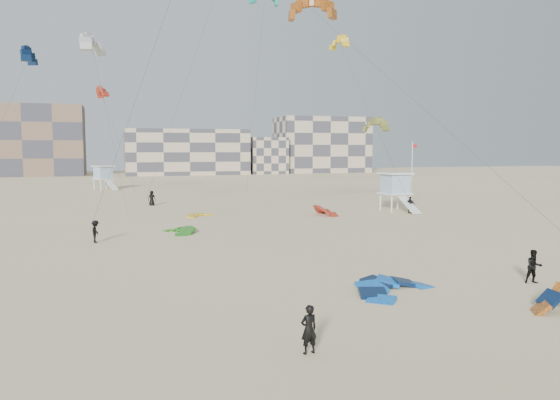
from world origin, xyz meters
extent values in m
plane|color=beige|center=(0.00, 0.00, 0.00)|extent=(320.00, 320.00, 0.00)
imported|color=black|center=(-2.19, -1.76, 0.86)|extent=(0.69, 0.52, 1.71)
imported|color=black|center=(12.37, 4.07, 0.88)|extent=(1.01, 0.89, 1.77)
imported|color=black|center=(-9.92, 23.63, 0.84)|extent=(0.83, 1.19, 1.68)
imported|color=black|center=(22.13, 33.32, 0.91)|extent=(0.99, 1.11, 1.81)
imported|color=black|center=(-4.21, 49.55, 0.92)|extent=(0.91, 0.61, 1.84)
imported|color=black|center=(31.16, 51.60, 0.81)|extent=(1.23, 1.51, 1.62)
cylinder|color=#3F3F3F|center=(-6.45, 20.09, 11.63)|extent=(7.73, 7.78, 21.27)
cylinder|color=#3F3F3F|center=(11.36, 13.65, 9.73)|extent=(7.62, 22.35, 17.48)
cylinder|color=#3F3F3F|center=(-8.78, 34.49, 8.82)|extent=(2.84, 4.06, 15.64)
cylinder|color=#3F3F3F|center=(-0.31, 44.58, 14.82)|extent=(9.24, 7.58, 27.65)
cylinder|color=#3F3F3F|center=(21.38, 36.08, 5.32)|extent=(0.33, 7.95, 8.67)
cylinder|color=#3F3F3F|center=(26.90, 52.43, 11.27)|extent=(9.97, 0.93, 20.55)
cylinder|color=#3F3F3F|center=(-20.36, 47.61, 9.46)|extent=(4.89, 11.56, 16.93)
cylinder|color=#3F3F3F|center=(10.24, 54.48, 14.13)|extent=(2.72, 0.10, 26.26)
cylinder|color=#3F3F3F|center=(-7.86, 59.28, 7.77)|extent=(3.96, 1.47, 13.54)
cube|color=white|center=(21.66, 35.88, 1.97)|extent=(3.18, 3.18, 0.15)
cube|color=#9AB9D3|center=(21.66, 35.88, 3.09)|extent=(2.61, 2.61, 2.10)
cube|color=white|center=(21.66, 35.88, 4.23)|extent=(3.29, 3.29, 0.17)
cube|color=white|center=(21.66, 33.04, 0.95)|extent=(1.30, 3.06, 1.74)
cube|color=white|center=(-10.40, 78.16, 1.87)|extent=(3.84, 3.84, 0.14)
cube|color=#9AB9D3|center=(-10.40, 78.16, 2.95)|extent=(3.16, 3.16, 2.00)
cube|color=white|center=(-10.40, 78.16, 4.03)|extent=(3.98, 3.98, 0.16)
cube|color=white|center=(-10.40, 75.46, 0.90)|extent=(2.31, 2.96, 1.66)
cylinder|color=white|center=(24.99, 38.01, 3.89)|extent=(0.10, 0.10, 7.78)
cube|color=red|center=(25.29, 38.01, 7.30)|extent=(0.58, 0.02, 0.39)
cube|color=brown|center=(-30.00, 134.00, 9.00)|extent=(28.00, 14.00, 18.00)
cube|color=#C7B191|center=(10.00, 130.00, 6.00)|extent=(32.00, 16.00, 12.00)
cube|color=#C7B191|center=(50.00, 132.00, 8.00)|extent=(26.00, 14.00, 16.00)
cube|color=#C7B191|center=(32.00, 128.00, 5.00)|extent=(10.00, 10.00, 10.00)
camera|label=1|loc=(-8.37, -18.84, 7.02)|focal=35.00mm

